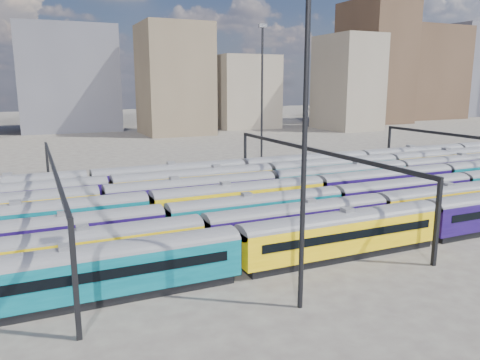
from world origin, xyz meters
name	(u,v)px	position (x,y,z in m)	size (l,w,h in m)	color
ground	(239,220)	(0.00, 0.00, 0.00)	(500.00, 500.00, 0.00)	#48413C
rake_0	(429,216)	(14.32, -15.00, 2.73)	(126.56, 3.09, 5.20)	black
rake_1	(202,231)	(-8.15, -10.00, 2.62)	(121.68, 2.97, 4.99)	black
rake_2	(257,209)	(-0.12, -5.00, 2.63)	(142.36, 2.97, 5.01)	black
rake_3	(318,188)	(10.99, 0.00, 2.80)	(129.55, 3.16, 5.33)	black
rake_4	(101,200)	(-15.02, 5.00, 2.83)	(131.14, 3.20, 5.39)	black
rake_5	(109,189)	(-13.34, 10.00, 2.90)	(134.27, 3.27, 5.52)	black
rake_6	(243,170)	(7.31, 15.00, 2.91)	(134.64, 3.28, 5.54)	black
gantry_1	(54,177)	(-20.00, 0.00, 6.79)	(0.35, 40.35, 8.03)	black
gantry_2	(313,158)	(10.00, 0.00, 6.79)	(0.35, 40.35, 8.03)	black
mast_2	(305,113)	(-5.00, -22.00, 13.97)	(1.40, 0.50, 25.60)	black
mast_3	(262,95)	(15.00, 24.00, 13.97)	(1.40, 0.50, 25.60)	black
skyline	(370,71)	(104.75, 105.73, 20.83)	(399.22, 60.48, 50.03)	#665B4C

